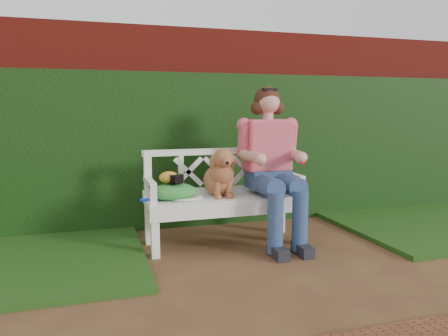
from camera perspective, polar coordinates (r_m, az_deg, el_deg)
name	(u,v)px	position (r m, az deg, el deg)	size (l,w,h in m)	color
ground	(292,272)	(3.67, 8.91, -13.30)	(60.00, 60.00, 0.00)	#4B2C1D
brick_wall	(223,127)	(5.20, -0.09, 5.41)	(10.00, 0.30, 2.20)	maroon
ivy_hedge	(229,149)	(5.01, 0.65, 2.45)	(10.00, 0.18, 1.70)	#1F4B13
grass_right	(445,220)	(5.73, 26.92, -6.09)	(2.60, 2.00, 0.05)	#19340E
garden_bench	(224,220)	(4.27, 0.00, -6.80)	(1.58, 0.60, 0.48)	white
seated_woman	(269,163)	(4.31, 5.92, 0.67)	(0.66, 0.88, 1.57)	#D3384C
dog	(220,172)	(4.17, -0.57, -0.47)	(0.31, 0.43, 0.47)	#9B5834
tennis_racket	(183,198)	(4.07, -5.44, -3.86)	(0.61, 0.25, 0.03)	white
green_bag	(174,191)	(4.07, -6.59, -3.03)	(0.44, 0.34, 0.15)	#24981E
camera_item	(175,179)	(4.04, -6.42, -1.41)	(0.13, 0.10, 0.09)	black
baseball_glove	(169,177)	(4.05, -7.23, -1.21)	(0.18, 0.13, 0.11)	#BC7F22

